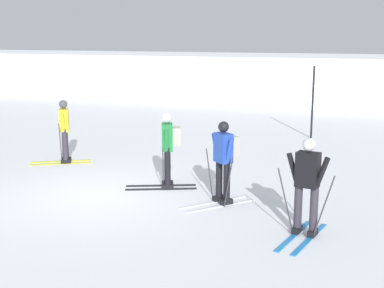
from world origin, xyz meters
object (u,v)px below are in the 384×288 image
skier_yellow (64,130)px  skier_green (168,147)px  skier_black (308,182)px  trail_marker_pole (313,102)px  skier_blue (224,158)px

skier_yellow → skier_green: size_ratio=1.00×
skier_black → trail_marker_pole: bearing=97.0°
skier_green → skier_blue: (1.49, -0.62, 0.00)m
skier_black → trail_marker_pole: size_ratio=0.71×
skier_black → skier_yellow: bearing=156.7°
skier_blue → skier_green: bearing=157.5°
skier_black → skier_blue: 2.16m
skier_green → skier_black: bearing=-28.0°
skier_green → skier_blue: same height
skier_green → trail_marker_pole: 7.38m
trail_marker_pole → skier_green: bearing=-107.8°
skier_blue → trail_marker_pole: 7.68m
skier_yellow → skier_green: bearing=-18.5°
skier_black → skier_blue: same height
skier_green → trail_marker_pole: bearing=72.2°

